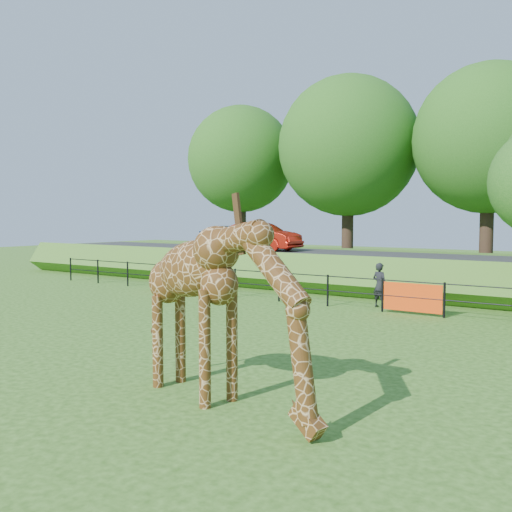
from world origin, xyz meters
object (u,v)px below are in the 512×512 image
(car_blue, at_px, (233,236))
(car_red, at_px, (260,236))
(visitor, at_px, (380,285))
(giraffe, at_px, (223,313))

(car_blue, relative_size, car_red, 0.90)
(car_blue, relative_size, visitor, 2.47)
(car_red, bearing_deg, car_blue, 82.48)
(giraffe, relative_size, car_red, 1.03)
(giraffe, bearing_deg, car_blue, 140.53)
(giraffe, xyz_separation_m, car_blue, (-12.23, 16.47, 0.52))
(giraffe, height_order, car_blue, giraffe)
(car_blue, bearing_deg, giraffe, -147.49)
(giraffe, xyz_separation_m, car_red, (-10.33, 16.19, 0.57))
(giraffe, relative_size, visitor, 2.82)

